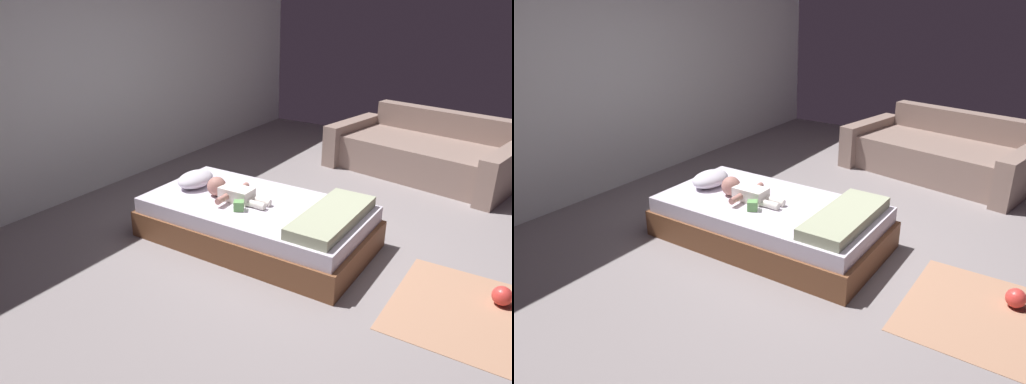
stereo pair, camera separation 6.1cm
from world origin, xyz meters
TOP-DOWN VIEW (x-y plane):
  - ground_plane at (0.00, 0.00)m, footprint 8.00×8.00m
  - wall_behind_bed at (0.00, 3.00)m, footprint 8.00×0.12m
  - bed at (-0.22, 0.69)m, footprint 1.10×2.06m
  - pillow at (-0.21, 1.40)m, footprint 0.41×0.28m
  - baby at (-0.28, 0.93)m, footprint 0.48×0.64m
  - toothbrush at (-0.07, 1.03)m, footprint 0.09×0.13m
  - couch at (2.47, -0.08)m, footprint 1.55×2.35m
  - rug at (-0.32, -1.22)m, footprint 1.12×1.12m
  - toy_ball at (-0.09, -1.36)m, footprint 0.14×0.14m
  - blanket at (-0.22, -0.05)m, footprint 0.99×0.38m
  - toy_block at (-0.45, 0.72)m, footprint 0.12×0.12m

SIDE VIEW (x-z plane):
  - ground_plane at x=0.00m, z-range 0.00..0.00m
  - rug at x=-0.32m, z-range 0.00..0.01m
  - toy_ball at x=-0.09m, z-range 0.01..0.15m
  - bed at x=-0.22m, z-range 0.00..0.38m
  - couch at x=2.47m, z-range -0.11..0.63m
  - toothbrush at x=-0.07m, z-range 0.38..0.40m
  - toy_block at x=-0.45m, z-range 0.38..0.47m
  - blanket at x=-0.22m, z-range 0.38..0.48m
  - baby at x=-0.28m, z-range 0.36..0.54m
  - pillow at x=-0.21m, z-range 0.38..0.53m
  - wall_behind_bed at x=0.00m, z-range 0.00..2.86m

